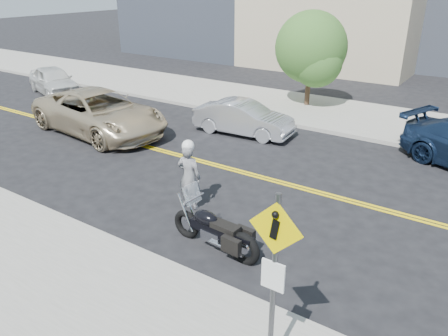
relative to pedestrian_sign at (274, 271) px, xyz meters
name	(u,v)px	position (x,y,z in m)	size (l,w,h in m)	color
ground_plane	(246,173)	(-4.20, 6.31, -1.96)	(120.00, 120.00, 0.00)	black
sidewalk_near	(33,311)	(-4.20, -1.19, -1.89)	(60.00, 5.00, 0.15)	#9E9B91
sidewalk_far	(333,114)	(-4.20, 13.81, -1.89)	(60.00, 5.00, 0.15)	#9E9B91
pedestrian_sign	(274,271)	(0.00, 0.00, 0.00)	(0.78, 0.08, 3.00)	#4C4C51
motorcyclist	(189,175)	(-4.32, 3.61, -1.01)	(0.71, 0.52, 1.90)	silver
motorcycle	(215,222)	(-2.65, 2.37, -1.26)	(2.31, 0.70, 1.40)	black
suv	(99,112)	(-10.97, 6.48, -1.13)	(2.75, 5.96, 1.66)	#C6B491
parked_car_white	(54,81)	(-17.82, 9.46, -1.26)	(1.66, 4.11, 1.40)	white
parked_car_silver	(243,118)	(-6.24, 9.48, -1.32)	(1.36, 3.91, 1.29)	#B7B9C0
tree_far_a	(311,47)	(-5.72, 14.35, 0.81)	(3.20, 3.20, 4.37)	#382619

